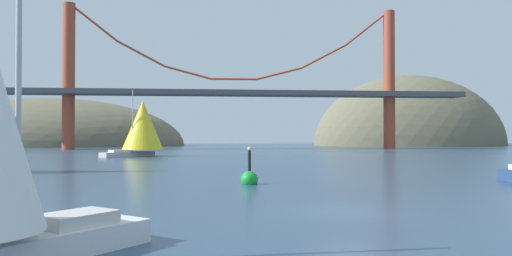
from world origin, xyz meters
The scene contains 6 objects.
ground_plane centered at (0.00, 0.00, 0.00)m, with size 360.00×360.00×0.00m, color #2D4760.
headland_right centered at (60.00, 135.00, 0.00)m, with size 63.46×44.00×46.47m, color #6B664C.
headland_left centered at (-55.00, 135.00, 0.00)m, with size 82.35×44.00×29.74m, color #6B664C.
suspension_bridge centered at (0.00, 95.00, 14.84)m, with size 112.14×6.00×33.99m.
sailboat_yellow_sail centered at (-15.87, 55.44, 4.57)m, with size 10.08×9.73×10.02m.
channel_buoy centered at (-2.99, 11.45, 0.37)m, with size 1.10×1.10×2.64m.
Camera 1 is at (-5.43, -19.06, 3.06)m, focal length 33.79 mm.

